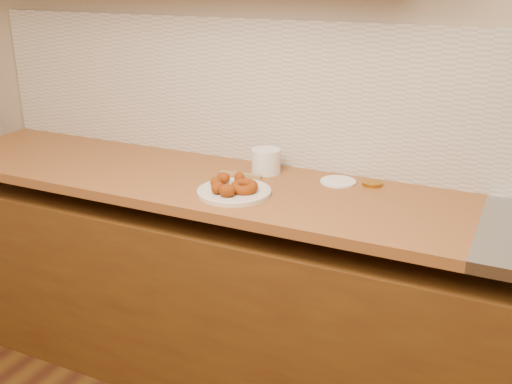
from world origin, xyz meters
TOP-DOWN VIEW (x-y plane):
  - wall_back at (0.00, 2.00)m, footprint 4.00×0.02m
  - base_cabinet at (0.00, 1.69)m, footprint 3.60×0.60m
  - butcher_block at (-0.65, 1.69)m, footprint 2.30×0.62m
  - backsplash at (0.00, 1.99)m, footprint 3.60×0.02m
  - donut_plate at (-0.35, 1.58)m, footprint 0.28×0.28m
  - ring_donut at (-0.31, 1.58)m, footprint 0.13×0.13m
  - fried_dough_chunks at (-0.39, 1.57)m, footprint 0.15×0.20m
  - plastic_tub at (-0.35, 1.86)m, footprint 0.13×0.13m
  - tub_lid at (-0.04, 1.87)m, footprint 0.17×0.17m
  - brass_jar_lid at (0.09, 1.90)m, footprint 0.09×0.09m
  - wooden_utensil at (-0.42, 1.77)m, footprint 0.18×0.04m

SIDE VIEW (x-z plane):
  - base_cabinet at x=0.00m, z-range 0.00..0.77m
  - butcher_block at x=-0.65m, z-range 0.86..0.90m
  - tub_lid at x=-0.04m, z-range 0.90..0.91m
  - brass_jar_lid at x=0.09m, z-range 0.90..0.91m
  - wooden_utensil at x=-0.42m, z-range 0.90..0.91m
  - donut_plate at x=-0.35m, z-range 0.90..0.92m
  - ring_donut at x=-0.31m, z-range 0.91..0.96m
  - fried_dough_chunks at x=-0.39m, z-range 0.91..0.96m
  - plastic_tub at x=-0.35m, z-range 0.90..1.00m
  - backsplash at x=0.00m, z-range 0.90..1.50m
  - wall_back at x=0.00m, z-range 0.00..2.70m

